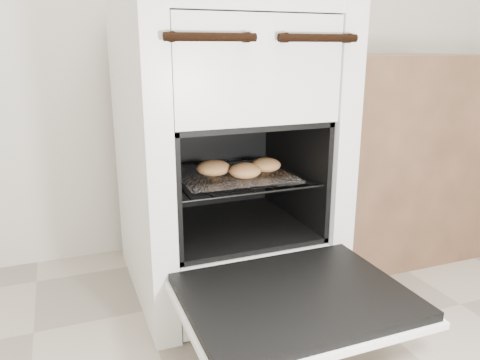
% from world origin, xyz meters
% --- Properties ---
extents(stove, '(0.64, 0.72, 0.98)m').
position_xyz_m(stove, '(-0.02, 1.14, 0.48)').
color(stove, white).
rests_on(stove, ground).
extents(oven_door, '(0.58, 0.45, 0.04)m').
position_xyz_m(oven_door, '(-0.02, 0.60, 0.21)').
color(oven_door, black).
rests_on(oven_door, stove).
extents(oven_rack, '(0.47, 0.45, 0.01)m').
position_xyz_m(oven_rack, '(-0.02, 1.07, 0.42)').
color(oven_rack, black).
rests_on(oven_rack, stove).
extents(foil_sheet, '(0.36, 0.32, 0.01)m').
position_xyz_m(foil_sheet, '(-0.02, 1.05, 0.43)').
color(foil_sheet, white).
rests_on(foil_sheet, oven_rack).
extents(baked_rolls, '(0.32, 0.20, 0.05)m').
position_xyz_m(baked_rolls, '(-0.00, 1.03, 0.46)').
color(baked_rolls, tan).
rests_on(baked_rolls, foil_sheet).
extents(counter, '(0.81, 0.54, 0.81)m').
position_xyz_m(counter, '(0.74, 1.22, 0.40)').
color(counter, brown).
rests_on(counter, ground).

